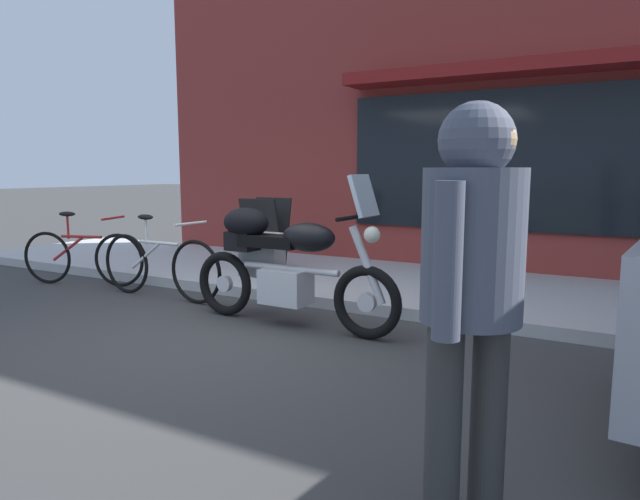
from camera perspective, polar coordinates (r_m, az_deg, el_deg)
name	(u,v)px	position (r m, az deg, el deg)	size (l,w,h in m)	color
ground_plane	(214,337)	(5.04, -10.66, -8.59)	(80.00, 80.00, 0.00)	#383838
touring_motorcycle	(281,260)	(5.26, -3.99, -1.02)	(2.20, 0.70, 1.40)	black
parked_bicycle	(159,265)	(6.58, -15.89, -1.44)	(1.77, 0.48, 0.94)	black
pedestrian_walking	(472,271)	(2.19, 15.09, -2.02)	(0.42, 0.56, 1.68)	#313131
sandwich_board_sign	(266,235)	(7.39, -5.48, 1.55)	(0.55, 0.42, 0.95)	black
second_bicycle_by_cafe	(82,256)	(7.66, -22.84, -0.58)	(1.60, 0.64, 0.92)	black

